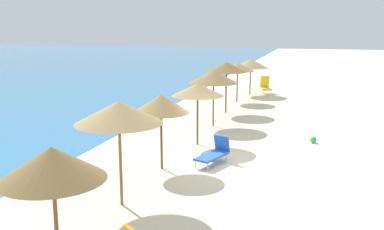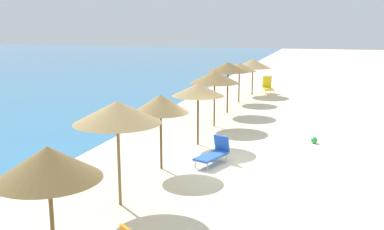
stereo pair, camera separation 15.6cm
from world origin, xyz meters
name	(u,v)px [view 1 (the left image)]	position (x,y,z in m)	size (l,w,h in m)	color
ground_plane	(229,164)	(0.00, 0.00, 0.00)	(160.00, 160.00, 0.00)	beige
beach_umbrella_2	(52,164)	(-8.01, 1.63, 2.37)	(1.93, 1.93, 2.68)	brown
beach_umbrella_3	(119,112)	(-4.27, 2.11, 2.56)	(2.32, 2.32, 2.86)	brown
beach_umbrella_4	(161,104)	(-1.09, 2.11, 2.24)	(1.91, 1.91, 2.55)	brown
beach_umbrella_5	(198,90)	(2.23, 1.77, 2.25)	(2.11, 2.11, 2.51)	brown
beach_umbrella_6	(214,77)	(5.67, 1.93, 2.38)	(2.35, 2.35, 2.68)	brown
beach_umbrella_7	(226,67)	(9.08, 2.03, 2.54)	(2.26, 2.26, 2.82)	brown
beach_umbrella_8	(238,67)	(12.70, 2.06, 2.22)	(2.14, 2.14, 2.49)	brown
beach_umbrella_9	(251,63)	(15.89, 1.72, 2.19)	(2.46, 2.46, 2.51)	brown
lounge_chair_0	(266,86)	(16.74, 0.74, 0.53)	(1.43, 1.00, 1.24)	yellow
lounge_chair_3	(214,153)	(-0.05, 0.53, 0.40)	(1.61, 1.05, 0.93)	blue
beach_ball	(313,140)	(3.78, -2.78, 0.13)	(0.27, 0.27, 0.27)	green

